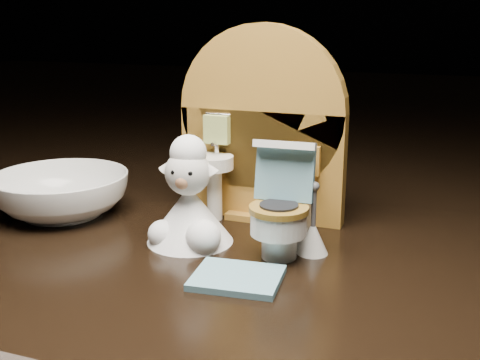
# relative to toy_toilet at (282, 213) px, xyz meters

# --- Properties ---
(backdrop_panel) EXTENTS (0.13, 0.05, 0.15)m
(backdrop_panel) POSITION_rel_toy_toilet_xyz_m (-0.04, 0.07, 0.04)
(backdrop_panel) COLOR #A47228
(backdrop_panel) RESTS_ON ground
(toy_toilet) EXTENTS (0.04, 0.05, 0.08)m
(toy_toilet) POSITION_rel_toy_toilet_xyz_m (0.00, 0.00, 0.00)
(toy_toilet) COLOR white
(toy_toilet) RESTS_ON ground
(bath_mat) EXTENTS (0.06, 0.05, 0.00)m
(bath_mat) POSITION_rel_toy_toilet_xyz_m (-0.01, -0.05, -0.03)
(bath_mat) COLOR #6499AA
(bath_mat) RESTS_ON ground
(toilet_brush) EXTENTS (0.02, 0.02, 0.05)m
(toilet_brush) POSITION_rel_toy_toilet_xyz_m (0.02, 0.01, -0.02)
(toilet_brush) COLOR white
(toilet_brush) RESTS_ON ground
(plush_lamb) EXTENTS (0.06, 0.06, 0.08)m
(plush_lamb) POSITION_rel_toy_toilet_xyz_m (-0.07, -0.00, -0.00)
(plush_lamb) COLOR white
(plush_lamb) RESTS_ON ground
(ceramic_bowl) EXTENTS (0.13, 0.13, 0.03)m
(ceramic_bowl) POSITION_rel_toy_toilet_xyz_m (-0.19, 0.02, -0.01)
(ceramic_bowl) COLOR white
(ceramic_bowl) RESTS_ON ground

